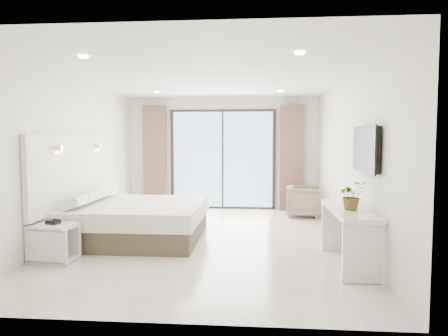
# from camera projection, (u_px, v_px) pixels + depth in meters

# --- Properties ---
(ground) EXTENTS (6.20, 6.20, 0.00)m
(ground) POSITION_uv_depth(u_px,v_px,m) (208.00, 239.00, 6.72)
(ground) COLOR beige
(ground) RESTS_ON ground
(room_shell) EXTENTS (4.62, 6.22, 2.72)m
(room_shell) POSITION_uv_depth(u_px,v_px,m) (202.00, 145.00, 7.34)
(room_shell) COLOR silver
(room_shell) RESTS_ON ground
(bed) EXTENTS (2.19, 2.08, 0.75)m
(bed) POSITION_uv_depth(u_px,v_px,m) (136.00, 220.00, 6.73)
(bed) COLOR brown
(bed) RESTS_ON ground
(nightstand) EXTENTS (0.61, 0.52, 0.51)m
(nightstand) POSITION_uv_depth(u_px,v_px,m) (54.00, 243.00, 5.51)
(nightstand) COLOR silver
(nightstand) RESTS_ON ground
(phone) EXTENTS (0.19, 0.16, 0.06)m
(phone) POSITION_uv_depth(u_px,v_px,m) (53.00, 222.00, 5.51)
(phone) COLOR black
(phone) RESTS_ON nightstand
(console_desk) EXTENTS (0.48, 1.55, 0.77)m
(console_desk) POSITION_uv_depth(u_px,v_px,m) (349.00, 224.00, 5.30)
(console_desk) COLOR silver
(console_desk) RESTS_ON ground
(plant) EXTENTS (0.42, 0.45, 0.29)m
(plant) POSITION_uv_depth(u_px,v_px,m) (352.00, 199.00, 5.16)
(plant) COLOR #33662D
(plant) RESTS_ON console_desk
(armchair) EXTENTS (0.73, 0.77, 0.74)m
(armchair) POSITION_uv_depth(u_px,v_px,m) (304.00, 200.00, 8.73)
(armchair) COLOR #8F705E
(armchair) RESTS_ON ground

